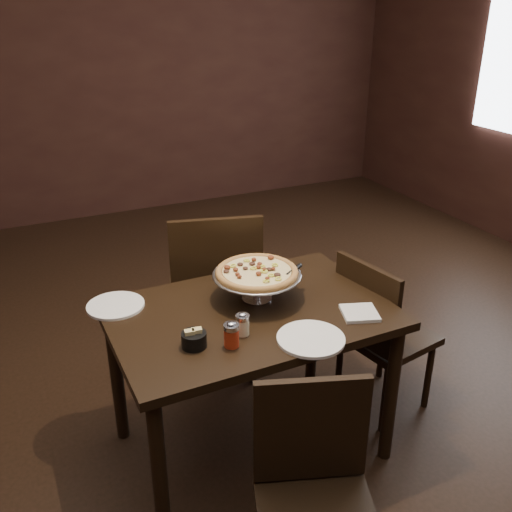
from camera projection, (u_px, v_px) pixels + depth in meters
name	position (u px, v px, depth m)	size (l,w,h in m)	color
room	(274.00, 149.00, 2.07)	(6.04, 7.04, 2.84)	black
dining_table	(250.00, 330.00, 2.40)	(1.16, 0.78, 0.72)	black
pizza_stand	(257.00, 273.00, 2.40)	(0.38, 0.38, 0.16)	silver
parmesan_shaker	(243.00, 324.00, 2.18)	(0.05, 0.05, 0.09)	beige
pepper_flake_shaker	(231.00, 335.00, 2.10)	(0.06, 0.06, 0.10)	#9C270E
packet_caddy	(194.00, 339.00, 2.11)	(0.09, 0.09, 0.07)	black
napkin_stack	(360.00, 313.00, 2.33)	(0.14, 0.14, 0.02)	silver
plate_left	(116.00, 306.00, 2.39)	(0.24, 0.24, 0.01)	white
plate_near	(311.00, 339.00, 2.15)	(0.26, 0.26, 0.01)	white
serving_spatula	(294.00, 271.00, 2.42)	(0.17, 0.17, 0.03)	silver
chair_far	(215.00, 289.00, 2.94)	(0.55, 0.55, 0.96)	black
chair_near	(315.00, 494.00, 1.83)	(0.49, 0.49, 0.82)	black
chair_side	(379.00, 330.00, 2.72)	(0.45, 0.45, 0.82)	black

